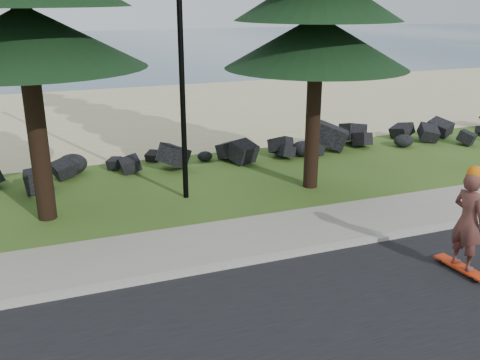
{
  "coord_description": "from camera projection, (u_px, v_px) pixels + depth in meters",
  "views": [
    {
      "loc": [
        -3.35,
        -9.78,
        5.06
      ],
      "look_at": [
        0.33,
        0.0,
        1.47
      ],
      "focal_mm": 40.0,
      "sensor_mm": 36.0,
      "label": 1
    }
  ],
  "objects": [
    {
      "name": "ground",
      "position": [
        225.0,
        247.0,
        11.42
      ],
      "size": [
        160.0,
        160.0,
        0.0
      ],
      "primitive_type": "plane",
      "color": "#39541A",
      "rests_on": "ground"
    },
    {
      "name": "kerb",
      "position": [
        240.0,
        263.0,
        10.6
      ],
      "size": [
        160.0,
        0.2,
        0.1
      ],
      "primitive_type": "cube",
      "color": "#AEAB9D",
      "rests_on": "ground"
    },
    {
      "name": "sidewalk",
      "position": [
        222.0,
        241.0,
        11.58
      ],
      "size": [
        160.0,
        2.0,
        0.08
      ],
      "primitive_type": "cube",
      "color": "gray",
      "rests_on": "ground"
    },
    {
      "name": "beach_sand",
      "position": [
        121.0,
        114.0,
        24.25
      ],
      "size": [
        160.0,
        15.0,
        0.01
      ],
      "primitive_type": "cube",
      "color": "beige",
      "rests_on": "ground"
    },
    {
      "name": "ocean",
      "position": [
        68.0,
        47.0,
        56.56
      ],
      "size": [
        160.0,
        58.0,
        0.01
      ],
      "primitive_type": "cube",
      "color": "#3C6072",
      "rests_on": "ground"
    },
    {
      "name": "seawall_boulders",
      "position": [
        166.0,
        171.0,
        16.37
      ],
      "size": [
        60.0,
        2.4,
        1.1
      ],
      "primitive_type": null,
      "color": "black",
      "rests_on": "ground"
    },
    {
      "name": "lamp_post",
      "position": [
        180.0,
        37.0,
        12.91
      ],
      "size": [
        0.25,
        0.14,
        8.14
      ],
      "color": "black",
      "rests_on": "ground"
    },
    {
      "name": "skateboarder",
      "position": [
        468.0,
        221.0,
        10.01
      ],
      "size": [
        0.53,
        1.18,
        2.14
      ],
      "rotation": [
        0.0,
        0.0,
        1.68
      ],
      "color": "red",
      "rests_on": "ground"
    }
  ]
}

